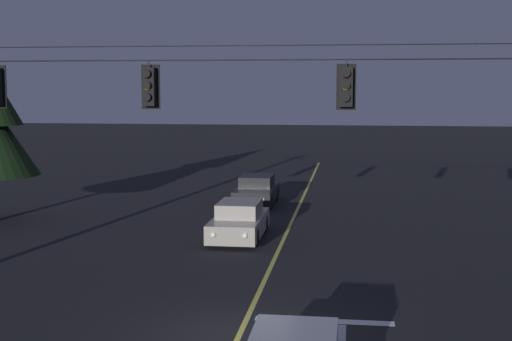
% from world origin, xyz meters
% --- Properties ---
extents(ground_plane, '(180.00, 180.00, 0.00)m').
position_xyz_m(ground_plane, '(0.00, 0.00, 0.00)').
color(ground_plane, black).
extents(lane_centre_stripe, '(0.14, 60.00, 0.01)m').
position_xyz_m(lane_centre_stripe, '(0.00, 8.07, 0.00)').
color(lane_centre_stripe, '#D1C64C').
rests_on(lane_centre_stripe, ground).
extents(stop_bar_paint, '(3.40, 0.36, 0.01)m').
position_xyz_m(stop_bar_paint, '(1.90, 1.47, 0.00)').
color(stop_bar_paint, silver).
rests_on(stop_bar_paint, ground).
extents(signal_span_assembly, '(21.16, 0.32, 7.75)m').
position_xyz_m(signal_span_assembly, '(0.00, 2.07, 4.03)').
color(signal_span_assembly, '#38281C').
rests_on(signal_span_assembly, ground).
extents(traffic_light_left_inner, '(0.48, 0.41, 1.22)m').
position_xyz_m(traffic_light_left_inner, '(-2.58, 2.05, 5.69)').
color(traffic_light_left_inner, black).
extents(traffic_light_centre, '(0.48, 0.41, 1.22)m').
position_xyz_m(traffic_light_centre, '(2.34, 2.05, 5.69)').
color(traffic_light_centre, black).
extents(car_oncoming_lead, '(1.80, 4.42, 1.39)m').
position_xyz_m(car_oncoming_lead, '(-1.68, 10.72, 0.65)').
color(car_oncoming_lead, gray).
rests_on(car_oncoming_lead, ground).
extents(car_oncoming_trailing, '(1.80, 4.42, 1.39)m').
position_xyz_m(car_oncoming_trailing, '(-2.09, 18.71, 0.65)').
color(car_oncoming_trailing, black).
rests_on(car_oncoming_trailing, ground).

